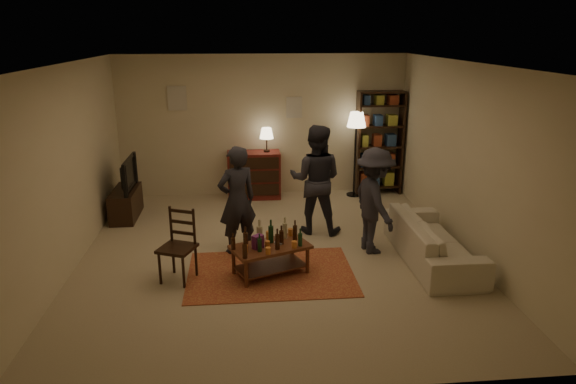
{
  "coord_description": "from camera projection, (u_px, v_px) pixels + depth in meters",
  "views": [
    {
      "loc": [
        -0.44,
        -6.83,
        3.11
      ],
      "look_at": [
        0.21,
        0.1,
        0.91
      ],
      "focal_mm": 32.0,
      "sensor_mm": 36.0,
      "label": 1
    }
  ],
  "objects": [
    {
      "name": "sofa",
      "position": [
        433.0,
        240.0,
        7.18
      ],
      "size": [
        0.81,
        2.08,
        0.61
      ],
      "primitive_type": "imported",
      "rotation": [
        0.0,
        0.0,
        1.57
      ],
      "color": "beige",
      "rests_on": "ground"
    },
    {
      "name": "person_by_sofa",
      "position": [
        374.0,
        201.0,
        7.36
      ],
      "size": [
        0.74,
        1.09,
        1.55
      ],
      "primitive_type": "imported",
      "rotation": [
        0.0,
        0.0,
        1.75
      ],
      "color": "#292931",
      "rests_on": "ground"
    },
    {
      "name": "bookshelf",
      "position": [
        379.0,
        142.0,
        9.99
      ],
      "size": [
        0.9,
        0.34,
        2.02
      ],
      "color": "black",
      "rests_on": "ground"
    },
    {
      "name": "person_right",
      "position": [
        316.0,
        180.0,
        8.06
      ],
      "size": [
        1.0,
        0.87,
        1.74
      ],
      "primitive_type": "imported",
      "rotation": [
        0.0,
        0.0,
        2.85
      ],
      "color": "#282830",
      "rests_on": "ground"
    },
    {
      "name": "tv_stand",
      "position": [
        125.0,
        196.0,
        8.83
      ],
      "size": [
        0.4,
        1.0,
        1.06
      ],
      "color": "black",
      "rests_on": "ground"
    },
    {
      "name": "dresser",
      "position": [
        254.0,
        174.0,
        9.87
      ],
      "size": [
        1.0,
        0.5,
        1.36
      ],
      "color": "maroon",
      "rests_on": "ground"
    },
    {
      "name": "dining_chair",
      "position": [
        179.0,
        242.0,
        6.6
      ],
      "size": [
        0.55,
        0.55,
        0.96
      ],
      "rotation": [
        0.0,
        0.0,
        -0.4
      ],
      "color": "black",
      "rests_on": "ground"
    },
    {
      "name": "person_left",
      "position": [
        237.0,
        200.0,
        7.32
      ],
      "size": [
        0.68,
        0.58,
        1.59
      ],
      "primitive_type": "imported",
      "rotation": [
        0.0,
        0.0,
        3.56
      ],
      "color": "#222329",
      "rests_on": "ground"
    },
    {
      "name": "rug",
      "position": [
        271.0,
        273.0,
        6.86
      ],
      "size": [
        2.2,
        1.5,
        0.01
      ],
      "primitive_type": "cube",
      "color": "maroon",
      "rests_on": "ground"
    },
    {
      "name": "coffee_table",
      "position": [
        270.0,
        248.0,
        6.74
      ],
      "size": [
        1.14,
        0.89,
        0.75
      ],
      "rotation": [
        0.0,
        0.0,
        0.39
      ],
      "color": "brown",
      "rests_on": "ground"
    },
    {
      "name": "room_shell",
      "position": [
        228.0,
        102.0,
        9.68
      ],
      "size": [
        6.0,
        6.0,
        6.0
      ],
      "color": "beige",
      "rests_on": "ground"
    },
    {
      "name": "floor_lamp",
      "position": [
        356.0,
        125.0,
        9.71
      ],
      "size": [
        0.36,
        0.36,
        1.64
      ],
      "color": "black",
      "rests_on": "ground"
    },
    {
      "name": "floor",
      "position": [
        274.0,
        254.0,
        7.46
      ],
      "size": [
        6.0,
        6.0,
        0.0
      ],
      "primitive_type": "plane",
      "color": "#C6B793",
      "rests_on": "ground"
    }
  ]
}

